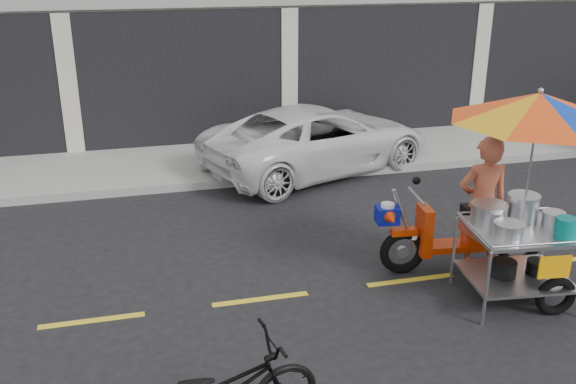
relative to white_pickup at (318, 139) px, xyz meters
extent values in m
plane|color=black|center=(-0.09, -4.55, -0.63)|extent=(90.00, 90.00, 0.00)
cube|color=gray|center=(-0.09, 0.95, -0.56)|extent=(45.00, 3.00, 0.15)
cube|color=black|center=(-0.09, 1.92, 0.82)|extent=(35.28, 0.06, 2.90)
cube|color=gold|center=(-0.09, -4.55, -0.63)|extent=(42.00, 0.10, 0.01)
imported|color=silver|center=(0.00, 0.00, 0.00)|extent=(4.99, 3.53, 1.26)
torus|color=black|center=(-0.12, -4.32, -0.33)|extent=(0.63, 0.19, 0.62)
torus|color=black|center=(1.50, -4.50, -0.33)|extent=(0.63, 0.19, 0.62)
cylinder|color=#9EA0A5|center=(-0.12, -4.32, -0.33)|extent=(0.16, 0.08, 0.15)
cylinder|color=#9EA0A5|center=(1.50, -4.50, -0.33)|extent=(0.16, 0.08, 0.15)
cube|color=#BA2B04|center=(-0.12, -4.32, -0.03)|extent=(0.36, 0.17, 0.09)
cylinder|color=#9EA0A5|center=(-0.12, -4.32, 0.13)|extent=(0.40, 0.10, 0.88)
cube|color=#BA2B04|center=(0.15, -4.35, -0.03)|extent=(0.17, 0.38, 0.65)
cube|color=#BA2B04|center=(0.63, -4.41, -0.28)|extent=(0.90, 0.40, 0.09)
cube|color=#BA2B04|center=(1.12, -4.46, -0.03)|extent=(0.84, 0.37, 0.43)
cube|color=black|center=(1.01, -4.45, 0.22)|extent=(0.73, 0.34, 0.11)
cylinder|color=#9EA0A5|center=(0.01, -4.34, 0.46)|extent=(0.10, 0.60, 0.04)
sphere|color=black|center=(0.10, -4.13, 0.59)|extent=(0.11, 0.11, 0.11)
cylinder|color=white|center=(0.01, -4.34, -0.11)|extent=(0.14, 0.14, 0.05)
cube|color=navy|center=(-0.36, -4.29, 0.22)|extent=(0.31, 0.27, 0.22)
cylinder|color=white|center=(-0.36, -4.29, 0.35)|extent=(0.19, 0.19, 0.05)
cone|color=#BA2B04|center=(-0.38, -4.48, 0.24)|extent=(0.22, 0.26, 0.20)
torus|color=black|center=(1.20, -5.73, -0.39)|extent=(0.51, 0.16, 0.50)
cylinder|color=#9EA0A5|center=(0.27, -5.73, -0.17)|extent=(0.04, 0.04, 0.92)
cylinder|color=#9EA0A5|center=(0.38, -4.76, -0.17)|extent=(0.04, 0.04, 0.92)
cylinder|color=#9EA0A5|center=(1.56, -4.89, -0.17)|extent=(0.04, 0.04, 0.92)
cube|color=#9EA0A5|center=(0.92, -5.31, -0.31)|extent=(1.30, 1.10, 0.03)
cube|color=#9EA0A5|center=(0.92, -5.31, 0.29)|extent=(1.30, 1.10, 0.04)
cylinder|color=#9EA0A5|center=(0.86, -5.80, 0.36)|extent=(1.19, 0.16, 0.03)
cylinder|color=#9EA0A5|center=(0.97, -4.83, 0.36)|extent=(1.19, 0.16, 0.03)
cylinder|color=#9EA0A5|center=(0.32, -5.25, 0.36)|extent=(0.13, 0.98, 0.03)
cylinder|color=#9EA0A5|center=(1.51, -5.38, 0.36)|extent=(0.13, 0.98, 0.03)
cylinder|color=#9EA0A5|center=(0.97, -4.83, -0.31)|extent=(0.13, 0.82, 0.04)
cylinder|color=#9EA0A5|center=(0.97, -4.83, 0.24)|extent=(0.13, 0.82, 0.04)
cube|color=orange|center=(1.02, -5.85, 0.07)|extent=(0.38, 0.06, 0.27)
cylinder|color=#B7B7BC|center=(0.62, -5.06, 0.43)|extent=(0.47, 0.47, 0.24)
cylinder|color=#B7B7BC|center=(1.05, -5.09, 0.47)|extent=(0.41, 0.41, 0.32)
cylinder|color=#B7B7BC|center=(1.33, -5.30, 0.39)|extent=(0.29, 0.29, 0.16)
cylinder|color=#B7B7BC|center=(0.62, -5.48, 0.40)|extent=(0.37, 0.37, 0.16)
cylinder|color=#067671|center=(1.26, -5.62, 0.43)|extent=(0.26, 0.26, 0.24)
cylinder|color=black|center=(0.75, -5.29, -0.19)|extent=(0.34, 0.34, 0.20)
cylinder|color=black|center=(1.19, -5.34, -0.20)|extent=(0.29, 0.29, 0.17)
cylinder|color=#9EA0A5|center=(0.98, -5.21, 1.11)|extent=(0.03, 0.03, 1.63)
sphere|color=#9EA0A5|center=(0.98, -5.21, 1.94)|extent=(0.07, 0.07, 0.07)
imported|color=#B7573A|center=(0.90, -4.44, 0.29)|extent=(0.72, 0.51, 1.84)
camera|label=1|loc=(-3.44, -11.33, 3.42)|focal=40.00mm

